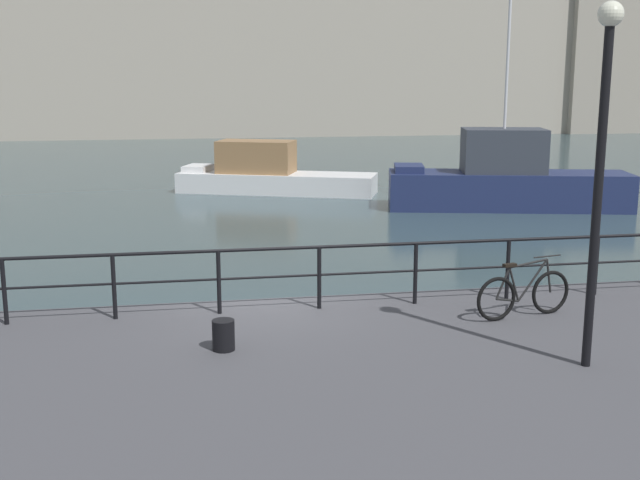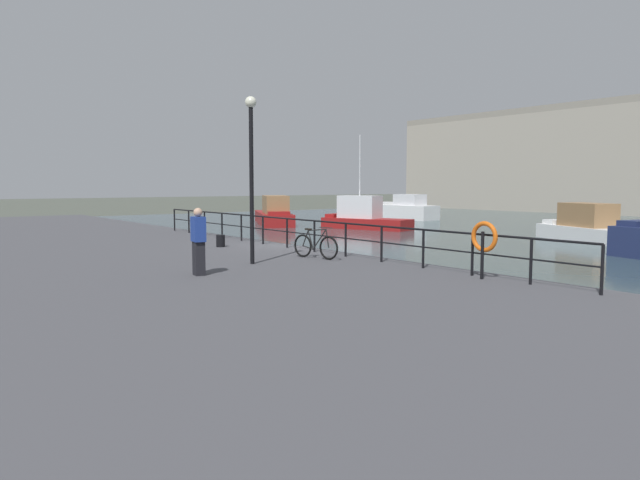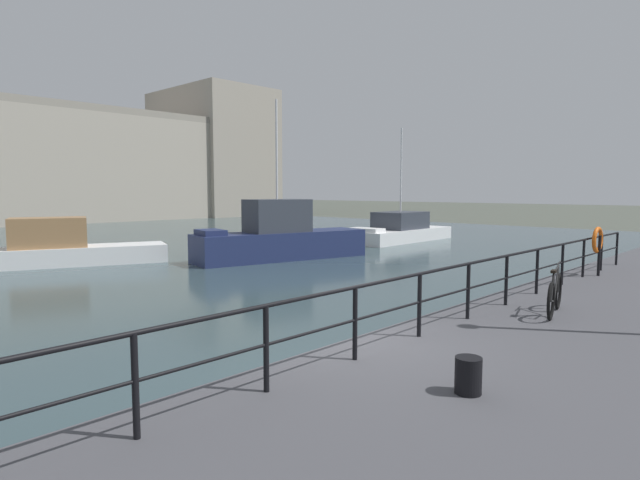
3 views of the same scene
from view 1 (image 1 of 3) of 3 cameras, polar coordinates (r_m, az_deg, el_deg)
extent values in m
plane|color=#4C5147|center=(14.21, -4.05, -7.27)|extent=(240.00, 240.00, 0.00)
cube|color=#33474C|center=(43.83, -8.24, 5.61)|extent=(80.00, 60.00, 0.01)
cube|color=#A89E8E|center=(66.08, -9.07, 12.33)|extent=(79.05, 13.95, 10.84)
cube|color=gray|center=(75.11, 18.82, 13.71)|extent=(10.58, 15.35, 15.91)
cube|color=white|center=(31.71, -3.11, 4.11)|extent=(7.99, 4.67, 0.79)
cube|color=#997047|center=(31.80, -4.59, 5.97)|extent=(3.33, 2.57, 1.27)
cube|color=white|center=(32.61, -8.74, 5.11)|extent=(1.37, 1.62, 0.24)
cube|color=navy|center=(28.59, 13.32, 3.47)|extent=(8.51, 3.87, 1.28)
cube|color=#333842|center=(28.39, 13.00, 6.26)|extent=(3.11, 2.35, 1.50)
cube|color=navy|center=(28.09, 6.38, 5.13)|extent=(1.29, 1.61, 0.24)
cylinder|color=silver|center=(28.27, 13.29, 12.34)|extent=(0.10, 0.10, 4.52)
cylinder|color=black|center=(13.33, -21.67, -3.47)|extent=(0.07, 0.07, 1.05)
cylinder|color=black|center=(13.09, -14.54, -3.28)|extent=(0.07, 0.07, 1.05)
cylinder|color=black|center=(13.05, -7.25, -3.03)|extent=(0.07, 0.07, 1.05)
cylinder|color=black|center=(13.23, -0.05, -2.73)|extent=(0.07, 0.07, 1.05)
cylinder|color=black|center=(13.61, 6.85, -2.41)|extent=(0.07, 0.07, 1.05)
cylinder|color=black|center=(14.17, 13.29, -2.07)|extent=(0.07, 0.07, 1.05)
cylinder|color=black|center=(14.90, 19.17, -1.74)|extent=(0.07, 0.07, 1.05)
cylinder|color=black|center=(13.27, 3.47, -0.38)|extent=(21.57, 0.06, 0.06)
cylinder|color=black|center=(13.38, 3.45, -2.35)|extent=(21.57, 0.04, 0.04)
torus|color=black|center=(13.52, 16.17, -3.61)|extent=(0.72, 0.22, 0.72)
torus|color=black|center=(12.91, 12.51, -4.15)|extent=(0.72, 0.22, 0.72)
cylinder|color=black|center=(13.24, 14.99, -2.79)|extent=(0.54, 0.15, 0.66)
cylinder|color=black|center=(13.04, 13.72, -3.11)|extent=(0.24, 0.09, 0.58)
cylinder|color=black|center=(13.12, 14.71, -1.63)|extent=(0.71, 0.19, 0.11)
cylinder|color=black|center=(13.04, 13.27, -4.21)|extent=(0.43, 0.13, 0.12)
cylinder|color=black|center=(12.91, 12.97, -3.04)|extent=(0.26, 0.09, 0.51)
cylinder|color=black|center=(13.42, 16.06, -2.48)|extent=(0.14, 0.07, 0.57)
cube|color=black|center=(12.90, 13.43, -1.76)|extent=(0.23, 0.14, 0.05)
cylinder|color=black|center=(13.32, 15.96, -1.13)|extent=(0.51, 0.14, 0.02)
cylinder|color=black|center=(11.43, -6.93, -6.77)|extent=(0.32, 0.32, 0.44)
cylinder|color=black|center=(10.87, 19.23, 2.52)|extent=(0.12, 0.12, 4.43)
sphere|color=silver|center=(10.78, 20.10, 14.96)|extent=(0.32, 0.32, 0.32)
camera|label=2|loc=(20.16, 77.41, -1.95)|focal=33.67mm
camera|label=3|loc=(9.53, -42.14, 0.11)|focal=29.47mm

